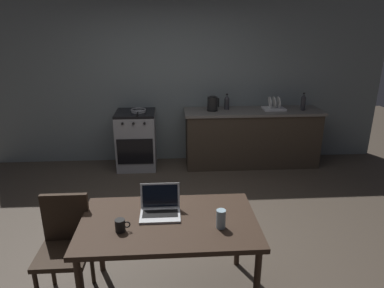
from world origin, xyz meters
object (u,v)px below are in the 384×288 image
(dish_rack, at_px, (274,107))
(bottle, at_px, (303,102))
(drinking_glass, at_px, (221,219))
(dining_table, at_px, (169,228))
(laptop, at_px, (160,209))
(electric_kettle, at_px, (212,104))
(bottle_b, at_px, (227,102))
(stove_oven, at_px, (137,140))
(frying_pan, at_px, (138,111))
(coffee_mug, at_px, (120,225))
(chair, at_px, (65,241))

(dish_rack, bearing_deg, bottle, -6.40)
(drinking_glass, bearing_deg, dining_table, 162.43)
(drinking_glass, bearing_deg, dish_rack, 66.84)
(laptop, bearing_deg, electric_kettle, 75.44)
(bottle, bearing_deg, dining_table, -126.94)
(dining_table, distance_m, bottle_b, 3.10)
(bottle, bearing_deg, bottle_b, 173.75)
(stove_oven, height_order, electric_kettle, electric_kettle)
(electric_kettle, distance_m, frying_pan, 1.15)
(dining_table, xyz_separation_m, coffee_mug, (-0.36, -0.12, 0.11))
(bottle, relative_size, coffee_mug, 2.41)
(laptop, xyz_separation_m, frying_pan, (-0.39, 2.73, 0.16))
(chair, height_order, bottle, bottle)
(laptop, relative_size, bottle, 1.17)
(stove_oven, distance_m, coffee_mug, 3.00)
(chair, xyz_separation_m, bottle, (2.96, 2.71, 0.54))
(laptop, height_order, drinking_glass, laptop)
(dish_rack, bearing_deg, chair, -132.33)
(stove_oven, height_order, frying_pan, frying_pan)
(bottle, distance_m, coffee_mug, 3.84)
(coffee_mug, bearing_deg, bottle, 49.91)
(bottle, bearing_deg, drinking_glass, -120.42)
(stove_oven, xyz_separation_m, chair, (-0.34, -2.76, 0.05))
(chair, height_order, bottle_b, bottle_b)
(bottle, relative_size, drinking_glass, 1.87)
(bottle, bearing_deg, coffee_mug, -130.09)
(coffee_mug, relative_size, dish_rack, 0.33)
(coffee_mug, xyz_separation_m, dish_rack, (2.02, 2.98, 0.18))
(laptop, distance_m, bottle, 3.49)
(chair, distance_m, drinking_glass, 1.29)
(chair, xyz_separation_m, coffee_mug, (0.49, -0.22, 0.27))
(chair, height_order, drinking_glass, chair)
(drinking_glass, height_order, dish_rack, dish_rack)
(bottle, xyz_separation_m, frying_pan, (-2.57, 0.02, -0.10))
(stove_oven, relative_size, bottle_b, 3.64)
(dining_table, xyz_separation_m, electric_kettle, (0.69, 2.86, 0.36))
(stove_oven, xyz_separation_m, drinking_glass, (0.90, -2.98, 0.34))
(drinking_glass, bearing_deg, electric_kettle, 84.29)
(electric_kettle, distance_m, dish_rack, 0.98)
(stove_oven, relative_size, dish_rack, 2.66)
(electric_kettle, xyz_separation_m, drinking_glass, (-0.30, -2.98, -0.22))
(dining_table, relative_size, bottle_b, 5.56)
(coffee_mug, bearing_deg, electric_kettle, 70.70)
(drinking_glass, bearing_deg, stove_oven, 106.87)
(bottle, xyz_separation_m, bottle_b, (-1.19, 0.13, -0.01))
(drinking_glass, xyz_separation_m, dish_rack, (1.28, 2.98, 0.16))
(bottle, bearing_deg, laptop, -128.85)
(stove_oven, height_order, coffee_mug, stove_oven)
(stove_oven, distance_m, drinking_glass, 3.13)
(bottle_b, bearing_deg, chair, -122.00)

